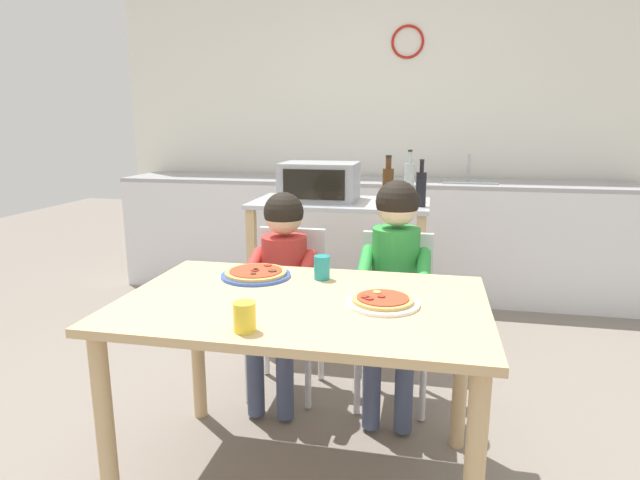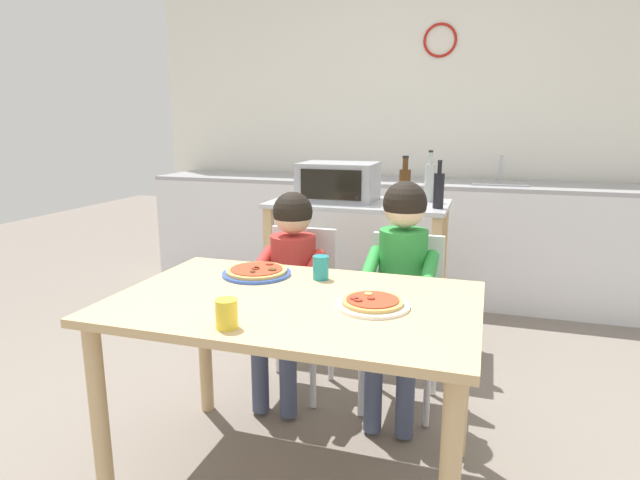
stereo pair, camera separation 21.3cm
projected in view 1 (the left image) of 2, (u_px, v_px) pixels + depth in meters
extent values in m
plane|color=slate|center=(348.00, 357.00, 3.11)|extent=(11.14, 11.14, 0.00)
cube|color=white|center=(382.00, 121.00, 4.46)|extent=(4.52, 0.12, 2.70)
torus|color=red|center=(408.00, 42.00, 4.22)|extent=(0.26, 0.02, 0.26)
cube|color=silver|center=(374.00, 237.00, 4.27)|extent=(4.07, 0.60, 0.87)
cube|color=#9E9EA3|center=(375.00, 182.00, 4.17)|extent=(4.07, 0.60, 0.03)
cube|color=gray|center=(469.00, 182.00, 4.03)|extent=(0.40, 0.33, 0.02)
cylinder|color=#B7BABF|center=(469.00, 167.00, 4.12)|extent=(0.02, 0.02, 0.20)
cube|color=#B7BABF|center=(340.00, 203.00, 3.18)|extent=(1.05, 0.55, 0.02)
cube|color=tan|center=(340.00, 292.00, 3.30)|extent=(0.97, 0.51, 0.02)
cube|color=tan|center=(253.00, 280.00, 3.15)|extent=(0.05, 0.05, 0.86)
cube|color=tan|center=(418.00, 291.00, 2.95)|extent=(0.05, 0.05, 0.86)
cube|color=tan|center=(275.00, 260.00, 3.60)|extent=(0.05, 0.05, 0.86)
cube|color=tan|center=(420.00, 268.00, 3.40)|extent=(0.05, 0.05, 0.86)
cube|color=#999BA0|center=(320.00, 181.00, 3.19)|extent=(0.45, 0.33, 0.23)
cube|color=black|center=(314.00, 185.00, 3.03)|extent=(0.36, 0.01, 0.17)
cylinder|color=black|center=(341.00, 197.00, 3.01)|extent=(0.02, 0.01, 0.02)
cylinder|color=black|center=(421.00, 189.00, 2.95)|extent=(0.06, 0.06, 0.19)
cylinder|color=black|center=(422.00, 167.00, 2.93)|extent=(0.02, 0.02, 0.06)
cylinder|color=black|center=(422.00, 160.00, 2.92)|extent=(0.03, 0.03, 0.01)
cylinder|color=#ADB7B2|center=(409.00, 182.00, 3.19)|extent=(0.06, 0.06, 0.22)
cylinder|color=#ADB7B2|center=(410.00, 158.00, 3.16)|extent=(0.02, 0.02, 0.07)
cylinder|color=black|center=(410.00, 151.00, 3.15)|extent=(0.03, 0.03, 0.01)
cylinder|color=#4C2D14|center=(388.00, 188.00, 2.95)|extent=(0.06, 0.06, 0.21)
cylinder|color=#4C2D14|center=(389.00, 163.00, 2.92)|extent=(0.03, 0.03, 0.06)
cylinder|color=black|center=(389.00, 156.00, 2.91)|extent=(0.03, 0.03, 0.01)
cube|color=tan|center=(303.00, 303.00, 1.88)|extent=(1.29, 0.83, 0.03)
cylinder|color=tan|center=(106.00, 433.00, 1.74)|extent=(0.06, 0.06, 0.70)
cylinder|color=tan|center=(197.00, 345.00, 2.42)|extent=(0.06, 0.06, 0.70)
cylinder|color=tan|center=(461.00, 369.00, 2.19)|extent=(0.06, 0.06, 0.70)
cube|color=silver|center=(285.00, 309.00, 2.63)|extent=(0.36, 0.36, 0.04)
cube|color=silver|center=(293.00, 264.00, 2.74)|extent=(0.34, 0.03, 0.38)
cylinder|color=silver|center=(308.00, 367.00, 2.50)|extent=(0.03, 0.03, 0.42)
cylinder|color=silver|center=(248.00, 361.00, 2.56)|extent=(0.03, 0.03, 0.42)
cylinder|color=silver|center=(321.00, 341.00, 2.79)|extent=(0.03, 0.03, 0.42)
cylinder|color=silver|center=(266.00, 337.00, 2.85)|extent=(0.03, 0.03, 0.42)
cube|color=silver|center=(394.00, 317.00, 2.52)|extent=(0.36, 0.36, 0.04)
cube|color=silver|center=(397.00, 270.00, 2.63)|extent=(0.34, 0.03, 0.38)
cylinder|color=silver|center=(423.00, 377.00, 2.40)|extent=(0.03, 0.03, 0.42)
cylinder|color=silver|center=(357.00, 371.00, 2.46)|extent=(0.03, 0.03, 0.42)
cylinder|color=silver|center=(424.00, 350.00, 2.68)|extent=(0.03, 0.03, 0.42)
cylinder|color=silver|center=(365.00, 345.00, 2.74)|extent=(0.03, 0.03, 0.42)
cube|color=#424C6B|center=(292.00, 313.00, 2.47)|extent=(0.10, 0.30, 0.10)
cylinder|color=#424C6B|center=(285.00, 373.00, 2.40)|extent=(0.08, 0.08, 0.44)
cube|color=#424C6B|center=(263.00, 310.00, 2.50)|extent=(0.10, 0.30, 0.10)
cylinder|color=#424C6B|center=(255.00, 370.00, 2.43)|extent=(0.08, 0.08, 0.44)
cylinder|color=#BC332D|center=(306.00, 270.00, 2.45)|extent=(0.06, 0.26, 0.15)
cylinder|color=#BC332D|center=(252.00, 267.00, 2.50)|extent=(0.06, 0.26, 0.15)
cylinder|color=#BC332D|center=(285.00, 269.00, 2.58)|extent=(0.22, 0.22, 0.33)
sphere|color=beige|center=(284.00, 216.00, 2.52)|extent=(0.18, 0.18, 0.18)
sphere|color=black|center=(284.00, 212.00, 2.52)|extent=(0.19, 0.19, 0.19)
cube|color=#424C6B|center=(408.00, 321.00, 2.36)|extent=(0.10, 0.30, 0.10)
cylinder|color=#424C6B|center=(404.00, 384.00, 2.29)|extent=(0.08, 0.08, 0.44)
cube|color=#424C6B|center=(376.00, 319.00, 2.39)|extent=(0.10, 0.30, 0.10)
cylinder|color=#424C6B|center=(372.00, 381.00, 2.32)|extent=(0.08, 0.08, 0.44)
cylinder|color=green|center=(424.00, 269.00, 2.34)|extent=(0.06, 0.26, 0.15)
cylinder|color=green|center=(365.00, 265.00, 2.39)|extent=(0.06, 0.26, 0.15)
cylinder|color=green|center=(395.00, 269.00, 2.47)|extent=(0.22, 0.22, 0.39)
sphere|color=beige|center=(397.00, 206.00, 2.40)|extent=(0.19, 0.19, 0.19)
sphere|color=black|center=(397.00, 202.00, 2.40)|extent=(0.20, 0.20, 0.20)
cylinder|color=#3356B7|center=(256.00, 275.00, 2.15)|extent=(0.28, 0.28, 0.01)
cylinder|color=tan|center=(256.00, 273.00, 2.15)|extent=(0.25, 0.25, 0.01)
cylinder|color=#B23D23|center=(256.00, 271.00, 2.15)|extent=(0.21, 0.21, 0.00)
cylinder|color=maroon|center=(255.00, 270.00, 2.14)|extent=(0.03, 0.03, 0.01)
cylinder|color=#386628|center=(256.00, 270.00, 2.15)|extent=(0.02, 0.02, 0.01)
cylinder|color=#563319|center=(272.00, 271.00, 2.13)|extent=(0.03, 0.03, 0.01)
cylinder|color=#563319|center=(253.00, 273.00, 2.09)|extent=(0.02, 0.02, 0.01)
cylinder|color=maroon|center=(268.00, 265.00, 2.21)|extent=(0.03, 0.03, 0.01)
cylinder|color=white|center=(383.00, 303.00, 1.83)|extent=(0.25, 0.25, 0.01)
cylinder|color=tan|center=(383.00, 300.00, 1.82)|extent=(0.21, 0.21, 0.01)
cylinder|color=#B23D23|center=(383.00, 297.00, 1.82)|extent=(0.18, 0.18, 0.00)
cylinder|color=maroon|center=(369.00, 299.00, 1.80)|extent=(0.03, 0.03, 0.01)
cylinder|color=#DBC666|center=(377.00, 292.00, 1.86)|extent=(0.03, 0.03, 0.01)
cylinder|color=maroon|center=(381.00, 297.00, 1.81)|extent=(0.03, 0.03, 0.01)
cylinder|color=maroon|center=(365.00, 297.00, 1.81)|extent=(0.03, 0.03, 0.01)
cylinder|color=yellow|center=(245.00, 317.00, 1.59)|extent=(0.07, 0.07, 0.09)
cylinder|color=teal|center=(322.00, 268.00, 2.11)|extent=(0.06, 0.06, 0.10)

